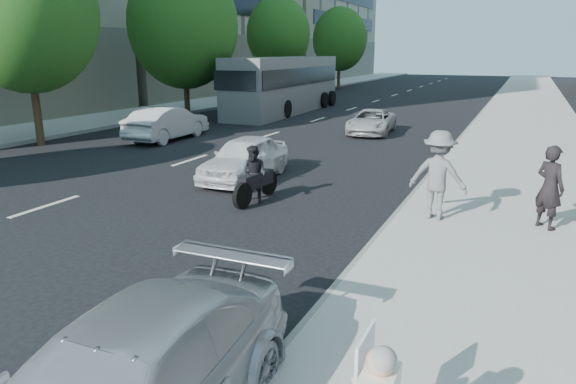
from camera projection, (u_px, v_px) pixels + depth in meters
The scene contains 14 objects.
ground at pixel (236, 290), 8.07m from camera, with size 160.00×160.00×0.00m, color black.
near_sidewalk at pixel (527, 130), 23.96m from camera, with size 5.00×120.00×0.15m, color #AAA89F.
far_sidewalk at pixel (166, 110), 32.32m from camera, with size 4.50×120.00×0.15m, color #AAA89F.
tree_far_b at pixel (24, 10), 19.24m from camera, with size 5.40×5.40×8.24m.
tree_far_c at pixel (183, 25), 28.03m from camera, with size 6.00×6.00×8.47m.
tree_far_d at pixel (278, 34), 38.58m from camera, with size 4.80×4.80×7.65m.
tree_far_e at pixel (340, 39), 50.87m from camera, with size 5.40×5.40×7.89m.
jogger at pixel (438, 175), 10.87m from camera, with size 1.23×0.71×1.90m, color slate.
pedestrian_woman at pixel (550, 187), 10.28m from camera, with size 0.62×0.41×1.71m, color black.
white_sedan_near at pixel (245, 158), 14.93m from camera, with size 1.49×3.71×1.27m, color white.
white_sedan_mid at pixel (167, 123), 21.66m from camera, with size 1.49×4.28×1.41m, color silver.
white_sedan_far at pixel (371, 122), 23.31m from camera, with size 1.80×3.90×1.08m, color #BBBBBB.
motorcycle at pixel (255, 177), 12.65m from camera, with size 0.75×2.05×1.42m.
bus at pixel (285, 85), 31.24m from camera, with size 2.93×12.12×3.30m.
Camera 1 is at (3.83, -6.35, 3.64)m, focal length 32.00 mm.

